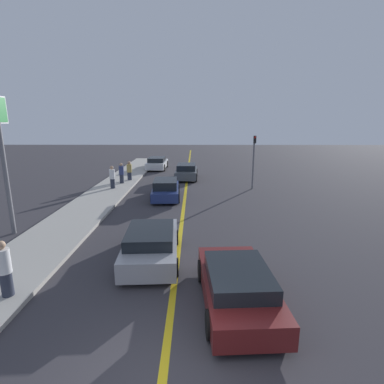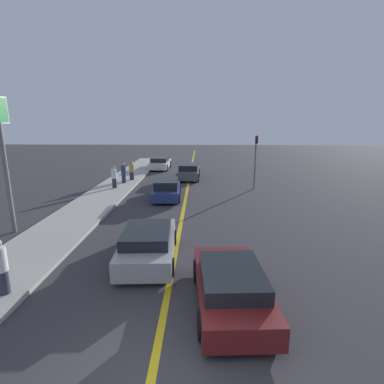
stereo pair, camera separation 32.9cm
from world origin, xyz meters
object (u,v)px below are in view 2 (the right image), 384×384
(pedestrian_by_sign, at_px, (132,171))
(car_near_right_lane, at_px, (231,286))
(pedestrian_near_curb, at_px, (1,267))
(pedestrian_far_standing, at_px, (124,173))
(traffic_light, at_px, (255,157))
(roadside_sign, at_px, (1,139))
(car_oncoming_far, at_px, (160,163))
(car_far_distant, at_px, (167,189))
(pedestrian_mid_group, at_px, (114,177))
(car_ahead_center, at_px, (148,244))
(car_parked_left_lot, at_px, (189,172))

(pedestrian_by_sign, bearing_deg, car_near_right_lane, -69.02)
(pedestrian_near_curb, height_order, pedestrian_by_sign, pedestrian_near_curb)
(pedestrian_far_standing, xyz_separation_m, traffic_light, (10.32, -1.36, 1.50))
(pedestrian_by_sign, distance_m, roadside_sign, 12.84)
(car_near_right_lane, relative_size, car_oncoming_far, 0.96)
(car_near_right_lane, relative_size, car_far_distant, 1.02)
(car_oncoming_far, distance_m, roadside_sign, 19.77)
(pedestrian_near_curb, distance_m, traffic_light, 17.73)
(pedestrian_far_standing, bearing_deg, pedestrian_mid_group, -97.30)
(pedestrian_mid_group, bearing_deg, car_ahead_center, -68.54)
(car_oncoming_far, bearing_deg, roadside_sign, -101.69)
(pedestrian_mid_group, distance_m, traffic_light, 10.68)
(pedestrian_mid_group, relative_size, pedestrian_by_sign, 1.05)
(car_far_distant, bearing_deg, car_ahead_center, -90.99)
(car_ahead_center, height_order, pedestrian_far_standing, pedestrian_far_standing)
(roadside_sign, bearing_deg, traffic_light, 36.16)
(car_parked_left_lot, xyz_separation_m, pedestrian_far_standing, (-5.18, -2.57, 0.31))
(car_oncoming_far, bearing_deg, car_ahead_center, -82.32)
(car_near_right_lane, height_order, car_ahead_center, car_ahead_center)
(pedestrian_mid_group, distance_m, roadside_sign, 9.72)
(car_parked_left_lot, height_order, pedestrian_mid_group, pedestrian_mid_group)
(pedestrian_far_standing, distance_m, pedestrian_by_sign, 1.37)
(pedestrian_by_sign, bearing_deg, car_oncoming_far, 77.46)
(car_near_right_lane, xyz_separation_m, car_far_distant, (-3.12, 11.99, 0.01))
(car_ahead_center, distance_m, traffic_light, 13.56)
(car_ahead_center, relative_size, roadside_sign, 0.71)
(pedestrian_mid_group, bearing_deg, car_oncoming_far, 78.09)
(car_oncoming_far, height_order, traffic_light, traffic_light)
(car_parked_left_lot, xyz_separation_m, pedestrian_mid_group, (-5.42, -4.46, 0.33))
(car_near_right_lane, distance_m, car_parked_left_lot, 18.88)
(car_far_distant, distance_m, pedestrian_mid_group, 4.82)
(roadside_sign, bearing_deg, car_ahead_center, -21.12)
(car_parked_left_lot, bearing_deg, car_far_distant, -98.88)
(car_ahead_center, xyz_separation_m, pedestrian_mid_group, (-4.51, 11.47, 0.37))
(car_ahead_center, relative_size, pedestrian_by_sign, 2.71)
(traffic_light, bearing_deg, pedestrian_mid_group, -177.18)
(car_far_distant, height_order, car_oncoming_far, car_far_distant)
(pedestrian_by_sign, xyz_separation_m, traffic_light, (9.97, -2.68, 1.52))
(pedestrian_far_standing, bearing_deg, car_parked_left_lot, 26.41)
(car_far_distant, bearing_deg, car_oncoming_far, 96.57)
(car_far_distant, distance_m, pedestrian_by_sign, 6.62)
(car_ahead_center, bearing_deg, pedestrian_mid_group, 108.27)
(car_far_distant, bearing_deg, roadside_sign, -137.72)
(car_parked_left_lot, bearing_deg, car_oncoming_far, 121.71)
(car_near_right_lane, xyz_separation_m, pedestrian_far_standing, (-7.08, 16.21, 0.36))
(pedestrian_by_sign, bearing_deg, pedestrian_far_standing, -105.08)
(car_near_right_lane, bearing_deg, roadside_sign, 146.94)
(pedestrian_near_curb, distance_m, pedestrian_mid_group, 14.15)
(car_far_distant, xyz_separation_m, pedestrian_near_curb, (-3.50, -11.79, 0.37))
(pedestrian_near_curb, height_order, pedestrian_far_standing, pedestrian_near_curb)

